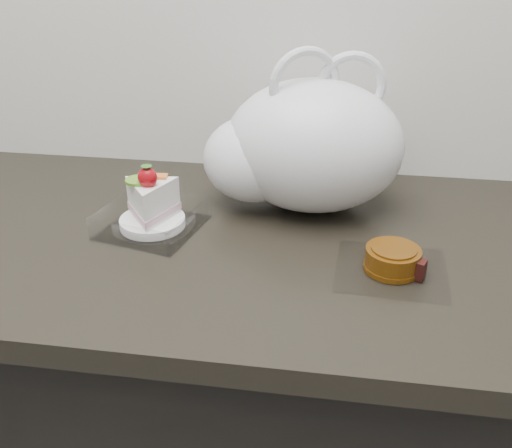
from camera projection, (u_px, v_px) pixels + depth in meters
counter at (191, 416)px, 1.20m from camera, size 2.04×0.64×0.90m
cake_tray at (152, 211)px, 0.98m from camera, size 0.19×0.19×0.12m
mooncake_wrap at (393, 261)px, 0.87m from camera, size 0.18×0.17×0.04m
plastic_bag at (302, 147)px, 1.02m from camera, size 0.41×0.34×0.29m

